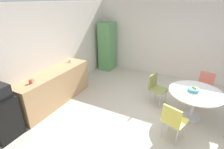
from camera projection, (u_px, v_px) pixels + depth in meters
The scene contains 13 objects.
ground_plane at pixel (151, 124), 4.01m from camera, with size 6.00×6.00×0.00m, color beige.
wall_back at pixel (48, 53), 4.72m from camera, with size 6.00×0.10×2.60m, color silver.
wall_side_right at pixel (178, 42), 5.91m from camera, with size 0.10×6.00×2.60m, color silver.
counter_block at pixel (55, 87), 4.70m from camera, with size 2.28×0.60×0.90m, color tan.
mini_fridge at pixel (2, 118), 3.49m from camera, with size 0.54×0.54×0.90m, color black.
locker_cabinet at pixel (107, 47), 6.76m from camera, with size 0.60×0.50×1.83m, color #599959.
round_table at pixel (195, 96), 3.96m from camera, with size 1.20×1.20×0.73m.
chair_yellow at pixel (173, 119), 3.35m from camera, with size 0.53×0.53×0.83m.
chair_coral at pixel (205, 84), 4.72m from camera, with size 0.50×0.50×0.83m.
chair_olive at pixel (156, 85), 4.63m from camera, with size 0.52×0.52×0.83m.
fruit_bowl at pixel (193, 90), 3.92m from camera, with size 0.25×0.25×0.11m.
mug_white at pixel (31, 81), 3.89m from camera, with size 0.13×0.08×0.09m.
mug_green at pixel (70, 60), 5.21m from camera, with size 0.13×0.08×0.09m.
Camera 1 is at (-3.25, -0.63, 2.69)m, focal length 27.58 mm.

